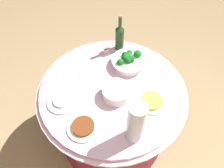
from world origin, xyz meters
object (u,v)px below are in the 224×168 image
(broccoli_bowl, at_px, (129,61))
(food_plate_fried_egg, at_px, (151,101))
(wine_bottle, at_px, (120,37))
(food_plate_rice, at_px, (62,101))
(food_plate_stir_fry, at_px, (83,127))
(decorative_fruit_vase, at_px, (136,124))
(serving_tongs, at_px, (76,80))
(plate_stack, at_px, (116,92))
(label_placard_front, at_px, (107,50))

(broccoli_bowl, distance_m, food_plate_fried_egg, 0.40)
(wine_bottle, xyz_separation_m, food_plate_rice, (0.53, 0.48, -0.12))
(broccoli_bowl, relative_size, food_plate_stir_fry, 1.27)
(decorative_fruit_vase, distance_m, food_plate_stir_fry, 0.36)
(serving_tongs, bearing_deg, broccoli_bowl, -168.59)
(food_plate_rice, bearing_deg, wine_bottle, -137.54)
(broccoli_bowl, distance_m, plate_stack, 0.33)
(decorative_fruit_vase, xyz_separation_m, food_plate_rice, (0.44, -0.35, -0.14))
(broccoli_bowl, height_order, food_plate_stir_fry, broccoli_bowl)
(decorative_fruit_vase, bearing_deg, serving_tongs, -58.46)
(wine_bottle, relative_size, food_plate_stir_fry, 1.53)
(serving_tongs, height_order, food_plate_rice, food_plate_rice)
(plate_stack, bearing_deg, food_plate_fried_egg, 155.61)
(broccoli_bowl, relative_size, decorative_fruit_vase, 0.82)
(plate_stack, bearing_deg, label_placard_front, -91.23)
(broccoli_bowl, distance_m, food_plate_rice, 0.62)
(decorative_fruit_vase, bearing_deg, wine_bottle, -95.74)
(food_plate_stir_fry, bearing_deg, decorative_fruit_vase, 159.59)
(wine_bottle, distance_m, food_plate_fried_egg, 0.63)
(label_placard_front, bearing_deg, broccoli_bowl, 131.05)
(food_plate_fried_egg, bearing_deg, plate_stack, -24.39)
(serving_tongs, bearing_deg, food_plate_stir_fry, 91.55)
(broccoli_bowl, height_order, label_placard_front, broccoli_bowl)
(decorative_fruit_vase, distance_m, food_plate_fried_egg, 0.33)
(serving_tongs, distance_m, label_placard_front, 0.39)
(decorative_fruit_vase, bearing_deg, food_plate_fried_egg, -129.87)
(food_plate_stir_fry, bearing_deg, wine_bottle, -119.15)
(plate_stack, relative_size, decorative_fruit_vase, 0.62)
(wine_bottle, xyz_separation_m, label_placard_front, (0.12, 0.04, -0.10))
(plate_stack, height_order, food_plate_fried_egg, plate_stack)
(serving_tongs, height_order, food_plate_stir_fry, food_plate_stir_fry)
(decorative_fruit_vase, xyz_separation_m, label_placard_front, (0.04, -0.79, -0.12))
(label_placard_front, bearing_deg, serving_tongs, 42.04)
(broccoli_bowl, bearing_deg, decorative_fruit_vase, 79.61)
(plate_stack, height_order, wine_bottle, wine_bottle)
(plate_stack, xyz_separation_m, serving_tongs, (0.28, -0.20, -0.04))
(label_placard_front, bearing_deg, food_plate_rice, 47.45)
(plate_stack, relative_size, wine_bottle, 0.62)
(wine_bottle, height_order, food_plate_fried_egg, wine_bottle)
(broccoli_bowl, bearing_deg, serving_tongs, 11.41)
(food_plate_stir_fry, xyz_separation_m, label_placard_front, (-0.28, -0.68, 0.02))
(serving_tongs, bearing_deg, wine_bottle, -143.75)
(plate_stack, relative_size, serving_tongs, 1.34)
(food_plate_rice, bearing_deg, broccoli_bowl, -154.20)
(broccoli_bowl, xyz_separation_m, food_plate_fried_egg, (-0.08, 0.39, -0.03))
(wine_bottle, bearing_deg, serving_tongs, 36.25)
(food_plate_rice, bearing_deg, decorative_fruit_vase, 141.39)
(food_plate_stir_fry, bearing_deg, label_placard_front, -112.41)
(plate_stack, height_order, label_placard_front, plate_stack)
(serving_tongs, xyz_separation_m, food_plate_rice, (0.11, 0.18, 0.01))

